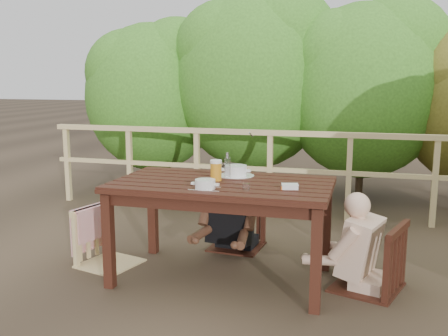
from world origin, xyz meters
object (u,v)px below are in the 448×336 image
(chair_left, at_px, (108,213))
(diner_right, at_px, (374,212))
(soup_far, at_px, (236,171))
(bottle, at_px, (227,166))
(tumbler, at_px, (246,188))
(chair_far, at_px, (237,199))
(butter_tub, at_px, (290,187))
(chair_right, at_px, (369,226))
(woman, at_px, (237,181))
(soup_near, at_px, (205,185))
(table, at_px, (222,231))
(beer_glass, at_px, (216,171))

(chair_left, xyz_separation_m, diner_right, (2.18, 0.09, 0.14))
(diner_right, xyz_separation_m, soup_far, (-1.12, 0.16, 0.23))
(bottle, bearing_deg, soup_far, 72.68)
(chair_left, distance_m, tumbler, 1.36)
(chair_far, height_order, butter_tub, chair_far)
(butter_tub, bearing_deg, diner_right, 8.32)
(chair_right, xyz_separation_m, soup_far, (-1.09, 0.16, 0.34))
(bottle, bearing_deg, woman, 97.19)
(tumbler, bearing_deg, soup_near, -172.73)
(bottle, bearing_deg, diner_right, -1.50)
(butter_tub, bearing_deg, tumbler, -170.30)
(table, height_order, butter_tub, butter_tub)
(beer_glass, relative_size, bottle, 0.79)
(bottle, bearing_deg, butter_tub, -26.00)
(tumbler, bearing_deg, beer_glass, 138.18)
(woman, relative_size, beer_glass, 7.20)
(chair_right, distance_m, soup_near, 1.28)
(chair_far, bearing_deg, beer_glass, -83.60)
(chair_left, xyz_separation_m, beer_glass, (0.97, 0.00, 0.41))
(chair_right, xyz_separation_m, butter_tub, (-0.58, -0.24, 0.31))
(tumbler, bearing_deg, soup_far, 112.16)
(chair_right, bearing_deg, woman, -101.36)
(chair_right, height_order, woman, woman)
(chair_far, height_order, soup_near, chair_far)
(diner_right, distance_m, butter_tub, 0.68)
(beer_glass, bearing_deg, diner_right, 3.95)
(diner_right, height_order, bottle, diner_right)
(woman, xyz_separation_m, beer_glass, (0.02, -0.76, 0.23))
(soup_far, distance_m, beer_glass, 0.26)
(chair_left, distance_m, chair_right, 2.16)
(chair_far, height_order, soup_far, chair_far)
(chair_far, xyz_separation_m, bottle, (0.08, -0.62, 0.42))
(chair_right, xyz_separation_m, soup_near, (-1.17, -0.40, 0.33))
(chair_left, xyz_separation_m, butter_tub, (1.58, -0.15, 0.35))
(soup_far, bearing_deg, tumbler, -67.84)
(chair_far, xyz_separation_m, beer_glass, (0.02, -0.74, 0.40))
(chair_far, bearing_deg, chair_right, -23.54)
(soup_near, xyz_separation_m, bottle, (0.05, 0.43, 0.07))
(butter_tub, bearing_deg, woman, 111.58)
(soup_near, bearing_deg, diner_right, 18.46)
(table, height_order, chair_right, chair_right)
(table, height_order, chair_far, chair_far)
(chair_right, bearing_deg, tumbler, -49.62)
(chair_far, bearing_deg, woman, 94.88)
(beer_glass, bearing_deg, soup_far, 67.25)
(tumbler, bearing_deg, diner_right, 21.91)
(soup_near, bearing_deg, bottle, 83.58)
(table, xyz_separation_m, soup_far, (0.04, 0.27, 0.44))
(chair_left, relative_size, chair_far, 0.98)
(diner_right, height_order, butter_tub, diner_right)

